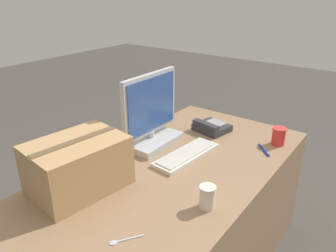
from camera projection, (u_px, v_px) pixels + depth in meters
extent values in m
cube|color=#8C6B4C|center=(169.00, 226.00, 1.83)|extent=(1.80, 0.90, 0.72)
cube|color=#B7B7B7|center=(151.00, 140.00, 1.98)|extent=(0.35, 0.25, 0.04)
cylinder|color=#B2B2B2|center=(151.00, 134.00, 1.96)|extent=(0.04, 0.04, 0.04)
cube|color=#B2B2B2|center=(150.00, 104.00, 1.89)|extent=(0.45, 0.03, 0.35)
cube|color=#2D4C8C|center=(152.00, 104.00, 1.88)|extent=(0.41, 0.01, 0.31)
cube|color=beige|center=(187.00, 155.00, 1.82)|extent=(0.44, 0.18, 0.02)
cube|color=#B7B2A8|center=(187.00, 153.00, 1.82)|extent=(0.41, 0.15, 0.01)
cube|color=#2D2D33|center=(212.00, 128.00, 2.15)|extent=(0.22, 0.23, 0.04)
cube|color=#2D2D33|center=(206.00, 125.00, 2.09)|extent=(0.08, 0.20, 0.03)
cube|color=gray|center=(215.00, 123.00, 2.16)|extent=(0.12, 0.14, 0.01)
cylinder|color=beige|center=(207.00, 198.00, 1.39)|extent=(0.07, 0.07, 0.10)
cylinder|color=beige|center=(208.00, 188.00, 1.37)|extent=(0.07, 0.07, 0.01)
cylinder|color=red|center=(279.00, 137.00, 1.95)|extent=(0.08, 0.08, 0.10)
cylinder|color=red|center=(280.00, 129.00, 1.93)|extent=(0.08, 0.08, 0.01)
cube|color=#B2B2B7|center=(131.00, 238.00, 1.24)|extent=(0.09, 0.07, 0.00)
ellipsoid|color=#B2B2B7|center=(113.00, 243.00, 1.22)|extent=(0.04, 0.04, 0.00)
cube|color=tan|center=(78.00, 165.00, 1.50)|extent=(0.46, 0.35, 0.24)
cube|color=brown|center=(75.00, 141.00, 1.45)|extent=(0.42, 0.09, 0.00)
cylinder|color=#1933B2|center=(264.00, 150.00, 1.89)|extent=(0.11, 0.11, 0.01)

